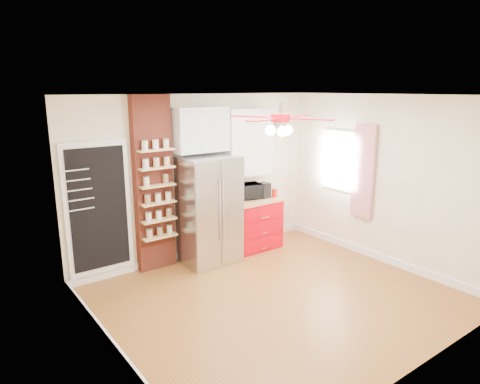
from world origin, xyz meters
TOP-DOWN VIEW (x-y plane):
  - floor at (0.00, 0.00)m, footprint 4.50×4.50m
  - ceiling at (0.00, 0.00)m, footprint 4.50×4.50m
  - wall_back at (0.00, 2.00)m, footprint 4.50×0.02m
  - wall_front at (0.00, -2.00)m, footprint 4.50×0.02m
  - wall_left at (-2.25, 0.00)m, footprint 0.02×4.00m
  - wall_right at (2.25, 0.00)m, footprint 0.02×4.00m
  - chalkboard at (-1.70, 1.96)m, footprint 0.95×0.05m
  - brick_pillar at (-0.85, 1.92)m, footprint 0.60×0.16m
  - fridge at (-0.05, 1.63)m, footprint 0.90×0.70m
  - upper_glass_cabinet at (-0.05, 1.82)m, footprint 0.90×0.35m
  - red_cabinet at (0.92, 1.68)m, footprint 0.94×0.64m
  - upper_shelf_unit at (0.92, 1.85)m, footprint 0.90×0.30m
  - window at (2.23, 0.90)m, footprint 0.04×0.75m
  - curtain at (2.18, 0.35)m, footprint 0.06×0.40m
  - ceiling_fan at (0.00, 0.00)m, footprint 1.40×1.40m
  - toaster_oven at (0.83, 1.76)m, footprint 0.54×0.42m
  - coffee_maker at (1.13, 1.64)m, footprint 0.17×0.19m
  - canister_left at (1.29, 1.55)m, footprint 0.10×0.10m
  - canister_right at (1.23, 1.74)m, footprint 0.12×0.12m
  - pantry_jar_oats at (-1.02, 1.79)m, footprint 0.11×0.11m
  - pantry_jar_beans at (-0.70, 1.80)m, footprint 0.11×0.11m

SIDE VIEW (x-z plane):
  - floor at x=0.00m, z-range 0.00..0.00m
  - red_cabinet at x=0.92m, z-range 0.00..0.90m
  - fridge at x=-0.05m, z-range 0.00..1.75m
  - canister_right at x=1.23m, z-range 0.90..1.03m
  - canister_left at x=1.29m, z-range 0.90..1.05m
  - toaster_oven at x=0.83m, z-range 0.90..1.17m
  - coffee_maker at x=1.13m, z-range 0.90..1.17m
  - chalkboard at x=-1.70m, z-range 0.12..2.08m
  - wall_back at x=0.00m, z-range 0.00..2.70m
  - wall_front at x=0.00m, z-range 0.00..2.70m
  - wall_left at x=-2.25m, z-range 0.00..2.70m
  - wall_right at x=2.25m, z-range 0.00..2.70m
  - brick_pillar at x=-0.85m, z-range 0.00..2.70m
  - pantry_jar_beans at x=-0.70m, z-range 1.37..1.50m
  - pantry_jar_oats at x=-1.02m, z-range 1.37..1.51m
  - curtain at x=2.18m, z-range 0.67..2.23m
  - window at x=2.23m, z-range 1.02..2.08m
  - upper_shelf_unit at x=0.92m, z-range 1.30..2.45m
  - upper_glass_cabinet at x=-0.05m, z-range 1.80..2.50m
  - ceiling_fan at x=0.00m, z-range 2.20..2.65m
  - ceiling at x=0.00m, z-range 2.70..2.70m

